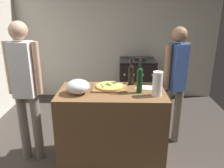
{
  "coord_description": "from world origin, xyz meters",
  "views": [
    {
      "loc": [
        0.17,
        -1.63,
        1.82
      ],
      "look_at": [
        0.11,
        0.89,
        0.97
      ],
      "focal_mm": 36.4,
      "sensor_mm": 36.0,
      "label": 1
    }
  ],
  "objects_px": {
    "wine_bottle_green": "(131,74)",
    "wine_bottle_amber": "(140,79)",
    "mixing_bowl": "(78,86)",
    "paper_towel_roll": "(157,84)",
    "person_in_red": "(175,81)",
    "person_in_stripes": "(25,84)",
    "stove": "(137,81)",
    "pizza": "(110,86)"
  },
  "relations": [
    {
      "from": "wine_bottle_amber",
      "to": "person_in_red",
      "type": "distance_m",
      "value": 0.7
    },
    {
      "from": "stove",
      "to": "paper_towel_roll",
      "type": "bearing_deg",
      "value": -88.69
    },
    {
      "from": "stove",
      "to": "person_in_stripes",
      "type": "relative_size",
      "value": 0.54
    },
    {
      "from": "mixing_bowl",
      "to": "paper_towel_roll",
      "type": "xyz_separation_m",
      "value": [
        0.86,
        -0.04,
        0.05
      ]
    },
    {
      "from": "mixing_bowl",
      "to": "pizza",
      "type": "bearing_deg",
      "value": 26.66
    },
    {
      "from": "mixing_bowl",
      "to": "person_in_stripes",
      "type": "relative_size",
      "value": 0.15
    },
    {
      "from": "paper_towel_roll",
      "to": "stove",
      "type": "relative_size",
      "value": 0.29
    },
    {
      "from": "mixing_bowl",
      "to": "person_in_stripes",
      "type": "height_order",
      "value": "person_in_stripes"
    },
    {
      "from": "pizza",
      "to": "person_in_stripes",
      "type": "xyz_separation_m",
      "value": [
        -0.98,
        -0.06,
        0.03
      ]
    },
    {
      "from": "pizza",
      "to": "wine_bottle_amber",
      "type": "height_order",
      "value": "wine_bottle_amber"
    },
    {
      "from": "pizza",
      "to": "wine_bottle_amber",
      "type": "xyz_separation_m",
      "value": [
        0.33,
        -0.13,
        0.13
      ]
    },
    {
      "from": "wine_bottle_amber",
      "to": "person_in_stripes",
      "type": "xyz_separation_m",
      "value": [
        -1.31,
        0.07,
        -0.1
      ]
    },
    {
      "from": "wine_bottle_green",
      "to": "person_in_stripes",
      "type": "distance_m",
      "value": 1.25
    },
    {
      "from": "stove",
      "to": "mixing_bowl",
      "type": "bearing_deg",
      "value": -112.73
    },
    {
      "from": "paper_towel_roll",
      "to": "wine_bottle_green",
      "type": "xyz_separation_m",
      "value": [
        -0.26,
        0.36,
        0.0
      ]
    },
    {
      "from": "pizza",
      "to": "stove",
      "type": "height_order",
      "value": "pizza"
    },
    {
      "from": "mixing_bowl",
      "to": "person_in_red",
      "type": "xyz_separation_m",
      "value": [
        1.18,
        0.5,
        -0.09
      ]
    },
    {
      "from": "paper_towel_roll",
      "to": "person_in_red",
      "type": "bearing_deg",
      "value": 58.68
    },
    {
      "from": "mixing_bowl",
      "to": "person_in_red",
      "type": "height_order",
      "value": "person_in_red"
    },
    {
      "from": "wine_bottle_green",
      "to": "wine_bottle_amber",
      "type": "bearing_deg",
      "value": -74.46
    },
    {
      "from": "wine_bottle_green",
      "to": "stove",
      "type": "height_order",
      "value": "wine_bottle_green"
    },
    {
      "from": "person_in_stripes",
      "to": "mixing_bowl",
      "type": "bearing_deg",
      "value": -10.16
    },
    {
      "from": "mixing_bowl",
      "to": "paper_towel_roll",
      "type": "distance_m",
      "value": 0.86
    },
    {
      "from": "pizza",
      "to": "paper_towel_roll",
      "type": "height_order",
      "value": "paper_towel_roll"
    },
    {
      "from": "pizza",
      "to": "mixing_bowl",
      "type": "xyz_separation_m",
      "value": [
        -0.34,
        -0.17,
        0.05
      ]
    },
    {
      "from": "pizza",
      "to": "mixing_bowl",
      "type": "bearing_deg",
      "value": -153.34
    },
    {
      "from": "pizza",
      "to": "wine_bottle_green",
      "type": "bearing_deg",
      "value": 30.52
    },
    {
      "from": "wine_bottle_amber",
      "to": "wine_bottle_green",
      "type": "bearing_deg",
      "value": 105.54
    },
    {
      "from": "mixing_bowl",
      "to": "wine_bottle_green",
      "type": "xyz_separation_m",
      "value": [
        0.6,
        0.32,
        0.06
      ]
    },
    {
      "from": "mixing_bowl",
      "to": "person_in_red",
      "type": "relative_size",
      "value": 0.16
    },
    {
      "from": "wine_bottle_amber",
      "to": "person_in_stripes",
      "type": "height_order",
      "value": "person_in_stripes"
    },
    {
      "from": "paper_towel_roll",
      "to": "wine_bottle_amber",
      "type": "distance_m",
      "value": 0.2
    },
    {
      "from": "wine_bottle_amber",
      "to": "stove",
      "type": "relative_size",
      "value": 0.41
    },
    {
      "from": "person_in_stripes",
      "to": "stove",
      "type": "bearing_deg",
      "value": 51.65
    },
    {
      "from": "person_in_red",
      "to": "person_in_stripes",
      "type": "bearing_deg",
      "value": -168.05
    },
    {
      "from": "wine_bottle_green",
      "to": "person_in_red",
      "type": "bearing_deg",
      "value": 16.66
    },
    {
      "from": "paper_towel_roll",
      "to": "wine_bottle_amber",
      "type": "bearing_deg",
      "value": 155.73
    },
    {
      "from": "mixing_bowl",
      "to": "stove",
      "type": "distance_m",
      "value": 2.17
    },
    {
      "from": "person_in_stripes",
      "to": "person_in_red",
      "type": "distance_m",
      "value": 1.86
    },
    {
      "from": "mixing_bowl",
      "to": "paper_towel_roll",
      "type": "bearing_deg",
      "value": -2.69
    },
    {
      "from": "wine_bottle_amber",
      "to": "mixing_bowl",
      "type": "bearing_deg",
      "value": -176.47
    },
    {
      "from": "wine_bottle_green",
      "to": "wine_bottle_amber",
      "type": "distance_m",
      "value": 0.29
    }
  ]
}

